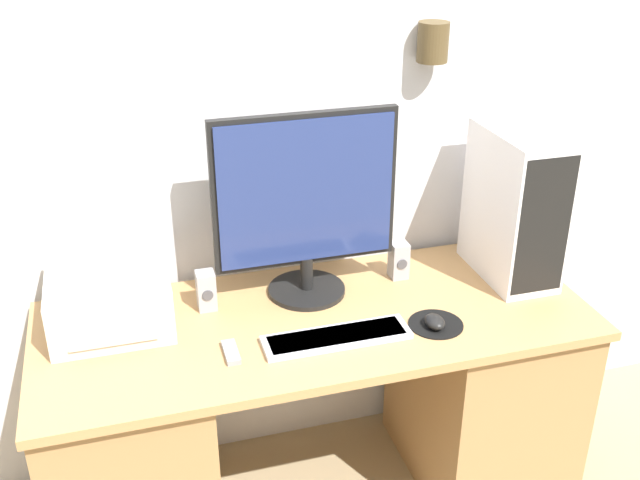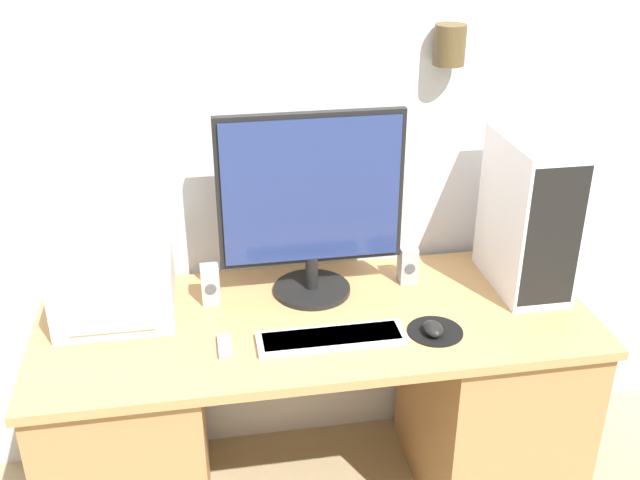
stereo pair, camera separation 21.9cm
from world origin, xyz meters
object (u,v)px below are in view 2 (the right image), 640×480
object	(u,v)px
monitor	(311,200)
mouse	(433,329)
computer_tower	(529,214)
keyboard	(332,338)
speaker_left	(210,284)
printer	(115,287)
speaker_right	(408,264)
remote_control	(225,346)

from	to	relation	value
monitor	mouse	xyz separation A→B (m)	(0.31, -0.32, -0.30)
mouse	computer_tower	xyz separation A→B (m)	(0.38, 0.25, 0.23)
keyboard	speaker_left	distance (m)	0.44
speaker_left	computer_tower	bearing A→B (deg)	-3.29
monitor	speaker_left	size ratio (longest dim) A/B	4.77
printer	speaker_right	size ratio (longest dim) A/B	2.79
remote_control	computer_tower	bearing A→B (deg)	12.10
mouse	speaker_right	bearing A→B (deg)	87.81
mouse	keyboard	bearing A→B (deg)	175.88
keyboard	speaker_right	size ratio (longest dim) A/B	3.47
speaker_right	computer_tower	bearing A→B (deg)	-12.24
mouse	printer	world-z (taller)	printer
computer_tower	speaker_right	distance (m)	0.42
computer_tower	monitor	bearing A→B (deg)	174.25
speaker_right	monitor	bearing A→B (deg)	-178.23
speaker_right	remote_control	world-z (taller)	speaker_right
keyboard	mouse	world-z (taller)	mouse
mouse	printer	xyz separation A→B (m)	(-0.93, 0.30, 0.06)
printer	speaker_right	xyz separation A→B (m)	(0.94, 0.03, -0.02)
speaker_right	speaker_left	bearing A→B (deg)	-178.14
monitor	mouse	size ratio (longest dim) A/B	7.57
printer	speaker_left	world-z (taller)	printer
speaker_left	speaker_right	world-z (taller)	same
speaker_left	remote_control	distance (m)	0.28
speaker_right	remote_control	xyz separation A→B (m)	(-0.62, -0.29, -0.06)
monitor	computer_tower	size ratio (longest dim) A/B	1.19
computer_tower	remote_control	size ratio (longest dim) A/B	4.52
printer	speaker_left	distance (m)	0.29
keyboard	computer_tower	distance (m)	0.76
monitor	remote_control	distance (m)	0.52
monitor	printer	xyz separation A→B (m)	(-0.62, -0.02, -0.24)
speaker_left	speaker_right	size ratio (longest dim) A/B	1.00
keyboard	speaker_right	world-z (taller)	speaker_right
printer	mouse	bearing A→B (deg)	-17.84
computer_tower	remote_control	xyz separation A→B (m)	(-0.99, -0.21, -0.24)
computer_tower	remote_control	distance (m)	1.04
printer	computer_tower	bearing A→B (deg)	-2.21
remote_control	monitor	bearing A→B (deg)	43.27
printer	monitor	bearing A→B (deg)	1.79
monitor	remote_control	bearing A→B (deg)	-136.73
computer_tower	speaker_left	distance (m)	1.04
monitor	keyboard	distance (m)	0.43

